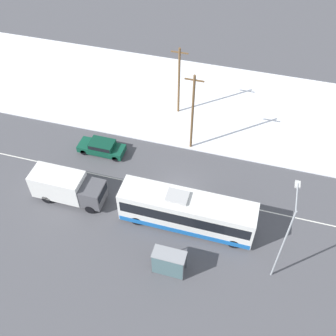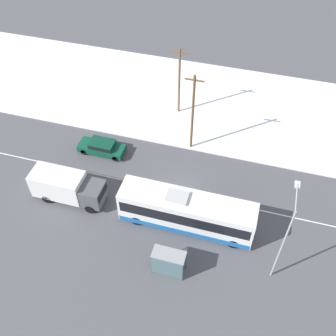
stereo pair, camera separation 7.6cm
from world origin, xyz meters
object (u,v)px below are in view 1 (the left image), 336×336
bus_shelter (168,262)px  utility_pole_snowlot (179,81)px  streetlamp (286,232)px  city_bus (187,212)px  utility_pole_roadside (193,113)px  sedan_car (102,147)px  pedestrian_at_stop (175,254)px  box_truck (67,186)px

bus_shelter → utility_pole_snowlot: 20.19m
bus_shelter → streetlamp: 8.96m
city_bus → utility_pole_roadside: utility_pole_roadside is taller
city_bus → sedan_car: 12.12m
utility_pole_roadside → bus_shelter: bearing=-83.5°
pedestrian_at_stop → bus_shelter: 1.44m
pedestrian_at_stop → utility_pole_roadside: 13.72m
sedan_car → streetlamp: bearing=154.4°
pedestrian_at_stop → city_bus: bearing=90.3°
box_truck → city_bus: bearing=0.4°
box_truck → pedestrian_at_stop: size_ratio=4.13×
box_truck → utility_pole_snowlot: bearing=66.5°
sedan_car → pedestrian_at_stop: bearing=136.2°
box_truck → utility_pole_snowlot: utility_pole_snowlot is taller
box_truck → pedestrian_at_stop: 11.58m
city_bus → utility_pole_roadside: size_ratio=1.31×
pedestrian_at_stop → bus_shelter: bus_shelter is taller
bus_shelter → streetlamp: streetlamp is taller
box_truck → utility_pole_snowlot: 16.27m
pedestrian_at_stop → streetlamp: bearing=10.2°
pedestrian_at_stop → utility_pole_roadside: size_ratio=0.18×
city_bus → bus_shelter: bearing=-92.6°
pedestrian_at_stop → utility_pole_snowlot: utility_pole_snowlot is taller
box_truck → streetlamp: size_ratio=0.79×
bus_shelter → pedestrian_at_stop: bearing=78.7°
bus_shelter → utility_pole_roadside: (-1.64, 14.34, 2.88)m
utility_pole_snowlot → utility_pole_roadside: bearing=-62.7°
streetlamp → utility_pole_snowlot: streetlamp is taller
city_bus → pedestrian_at_stop: 3.76m
city_bus → utility_pole_snowlot: size_ratio=1.42×
city_bus → bus_shelter: city_bus is taller
box_truck → bus_shelter: size_ratio=2.57×
bus_shelter → utility_pole_roadside: 14.72m
pedestrian_at_stop → bus_shelter: bearing=-101.3°
box_truck → utility_pole_snowlot: size_ratio=0.82×
sedan_car → bus_shelter: size_ratio=1.84×
sedan_car → bus_shelter: bus_shelter is taller
streetlamp → utility_pole_snowlot: size_ratio=1.03×
streetlamp → box_truck: bearing=173.1°
sedan_car → bus_shelter: bearing=132.2°
bus_shelter → utility_pole_snowlot: (-4.34, 19.56, 2.53)m
city_bus → sedan_car: city_bus is taller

